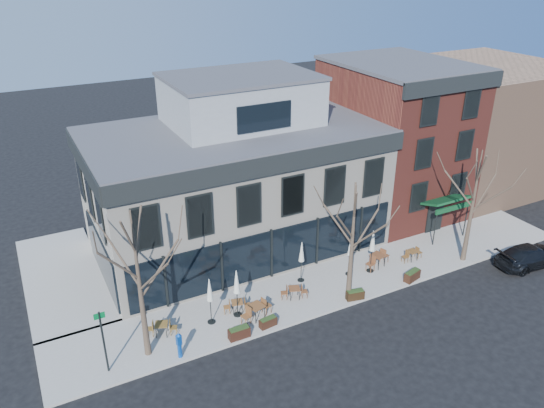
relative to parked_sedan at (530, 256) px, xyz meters
name	(u,v)px	position (x,y,z in m)	size (l,w,h in m)	color
ground	(271,279)	(-15.39, 6.18, -0.70)	(120.00, 120.00, 0.00)	black
sidewalk_front	(335,282)	(-12.14, 4.03, -0.62)	(33.50, 4.70, 0.15)	gray
sidewalk_side	(63,277)	(-26.64, 12.18, -0.62)	(4.50, 12.00, 0.15)	gray
corner_building	(236,180)	(-15.32, 11.25, 4.03)	(18.39, 10.39, 11.10)	beige
red_brick_building	(394,137)	(-2.39, 11.16, 4.94)	(8.20, 11.78, 11.18)	maroon
bg_building	(479,124)	(7.61, 12.18, 4.30)	(12.00, 12.00, 10.00)	#8C664C
tree_corner	(140,284)	(-23.88, 2.98, 3.55)	(3.93, 3.98, 7.92)	#382B21
tree_mid	(352,242)	(-12.38, 2.28, 3.10)	(3.50, 3.55, 7.04)	#382B21
tree_right	(473,205)	(-3.38, 2.28, 3.33)	(3.72, 3.77, 7.48)	#382B21
sign_pole	(103,338)	(-25.89, 2.68, 1.38)	(0.50, 0.10, 3.40)	black
parked_sedan	(530,256)	(0.00, 0.00, 0.00)	(1.95, 4.79, 1.39)	black
call_box	(179,345)	(-22.56, 2.01, 0.21)	(0.28, 0.28, 1.43)	#0B419B
cafe_set_0	(162,328)	(-22.85, 4.04, -0.11)	(1.64, 0.99, 0.85)	brown
cafe_set_1	(237,306)	(-18.60, 4.00, -0.13)	(1.59, 0.81, 0.81)	brown
cafe_set_2	(256,310)	(-17.91, 3.00, -0.02)	(1.99, 0.95, 1.02)	brown
cafe_set_3	(294,292)	(-15.18, 3.67, -0.12)	(1.61, 0.92, 0.83)	brown
cafe_set_4	(378,259)	(-8.86, 4.16, -0.01)	(2.04, 1.03, 1.04)	brown
cafe_set_5	(412,254)	(-6.39, 3.77, -0.13)	(1.55, 0.64, 0.81)	brown
umbrella_0	(210,292)	(-20.21, 3.80, 1.40)	(0.44, 0.44, 2.75)	black
umbrella_1	(237,284)	(-18.71, 3.72, 1.48)	(0.46, 0.46, 2.86)	black
umbrella_2	(302,254)	(-13.93, 5.03, 1.32)	(0.42, 0.42, 2.65)	black
umbrella_3	(351,248)	(-10.96, 4.25, 1.33)	(0.43, 0.43, 2.66)	black
umbrella_4	(373,243)	(-9.58, 3.94, 1.47)	(0.46, 0.46, 2.86)	black
planter_0	(239,333)	(-19.40, 1.98, -0.23)	(1.13, 0.46, 0.63)	black
planter_1	(268,322)	(-17.67, 2.11, -0.28)	(1.00, 0.49, 0.54)	black
planter_2	(355,295)	(-12.14, 1.98, -0.26)	(1.10, 0.61, 0.58)	black
planter_3	(412,275)	(-7.92, 1.98, -0.23)	(1.22, 0.74, 0.64)	black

